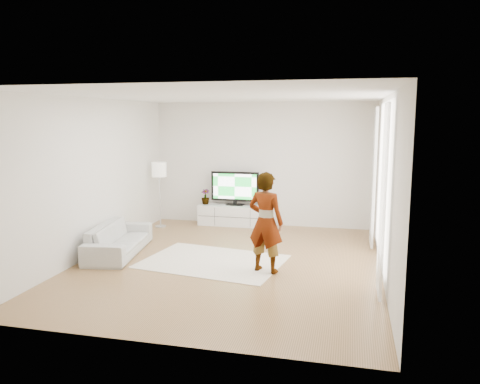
% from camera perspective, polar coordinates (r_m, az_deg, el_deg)
% --- Properties ---
extents(floor, '(6.00, 6.00, 0.00)m').
position_cam_1_polar(floor, '(8.09, -1.31, -8.59)').
color(floor, '#A37749').
rests_on(floor, ground).
extents(ceiling, '(6.00, 6.00, 0.00)m').
position_cam_1_polar(ceiling, '(7.72, -1.38, 11.62)').
color(ceiling, white).
rests_on(ceiling, wall_back).
extents(wall_left, '(0.02, 6.00, 2.80)m').
position_cam_1_polar(wall_left, '(8.75, -17.40, 1.72)').
color(wall_left, silver).
rests_on(wall_left, floor).
extents(wall_right, '(0.02, 6.00, 2.80)m').
position_cam_1_polar(wall_right, '(7.56, 17.32, 0.63)').
color(wall_right, silver).
rests_on(wall_right, floor).
extents(wall_back, '(5.00, 0.02, 2.80)m').
position_cam_1_polar(wall_back, '(10.70, 2.71, 3.38)').
color(wall_back, silver).
rests_on(wall_back, floor).
extents(wall_front, '(5.00, 0.02, 2.80)m').
position_cam_1_polar(wall_front, '(4.98, -10.09, -3.28)').
color(wall_front, silver).
rests_on(wall_front, floor).
extents(window, '(0.01, 2.60, 2.50)m').
position_cam_1_polar(window, '(7.85, 17.05, 1.31)').
color(window, white).
rests_on(window, wall_right).
extents(curtain_near, '(0.04, 0.70, 2.60)m').
position_cam_1_polar(curtain_near, '(6.57, 17.02, -1.00)').
color(curtain_near, white).
rests_on(curtain_near, floor).
extents(curtain_far, '(0.04, 0.70, 2.60)m').
position_cam_1_polar(curtain_far, '(9.14, 16.01, 1.77)').
color(curtain_far, white).
rests_on(curtain_far, floor).
extents(media_console, '(1.66, 0.47, 0.47)m').
position_cam_1_polar(media_console, '(10.77, -0.65, -2.85)').
color(media_console, white).
rests_on(media_console, floor).
extents(television, '(1.11, 0.22, 0.77)m').
position_cam_1_polar(television, '(10.68, -0.62, 0.60)').
color(television, black).
rests_on(television, media_console).
extents(game_console, '(0.07, 0.16, 0.21)m').
position_cam_1_polar(game_console, '(10.56, 3.17, -1.25)').
color(game_console, white).
rests_on(game_console, media_console).
extents(potted_plant, '(0.21, 0.21, 0.35)m').
position_cam_1_polar(potted_plant, '(10.88, -4.25, -0.57)').
color(potted_plant, '#3F7238').
rests_on(potted_plant, media_console).
extents(rug, '(2.54, 2.00, 0.01)m').
position_cam_1_polar(rug, '(8.15, -3.33, -8.45)').
color(rug, white).
rests_on(rug, floor).
extents(player, '(0.67, 0.53, 1.61)m').
position_cam_1_polar(player, '(7.42, 3.15, -3.70)').
color(player, '#334772').
rests_on(player, rug).
extents(sofa, '(1.01, 1.97, 0.55)m').
position_cam_1_polar(sofa, '(8.82, -14.54, -5.54)').
color(sofa, silver).
rests_on(sofa, floor).
extents(floor_lamp, '(0.33, 0.33, 1.47)m').
position_cam_1_polar(floor_lamp, '(10.62, -9.83, 2.37)').
color(floor_lamp, silver).
rests_on(floor_lamp, floor).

